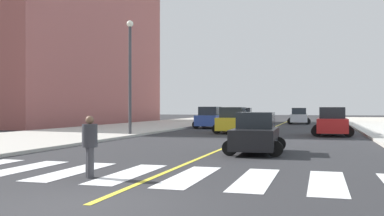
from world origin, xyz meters
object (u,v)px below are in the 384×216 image
car_white_sixth (245,115)px  pedestrian_crossing (90,144)px  car_yellow_fifth (233,121)px  car_silver_nearest (299,116)px  car_black_seventh (256,134)px  car_blue_second (211,118)px  car_green_fourth (298,116)px  car_red_third (332,122)px  street_lamp (130,67)px

car_white_sixth → pedestrian_crossing: 47.53m
pedestrian_crossing → car_yellow_fifth: bearing=138.9°
car_silver_nearest → car_black_seventh: size_ratio=1.10×
car_blue_second → car_black_seventh: car_blue_second is taller
car_white_sixth → car_black_seventh: bearing=-82.5°
car_green_fourth → car_yellow_fifth: (-3.43, -26.80, 0.11)m
car_red_third → car_yellow_fifth: (-6.99, 1.19, 0.00)m
car_yellow_fifth → car_black_seventh: size_ratio=1.12×
pedestrian_crossing → car_blue_second: bearing=145.6°
car_silver_nearest → car_blue_second: 15.07m
car_red_third → pedestrian_crossing: (-6.72, -20.85, 0.02)m
car_green_fourth → car_yellow_fifth: size_ratio=0.89×
street_lamp → pedestrian_crossing: bearing=-69.5°
car_white_sixth → street_lamp: street_lamp is taller
car_yellow_fifth → street_lamp: 8.86m
car_blue_second → pedestrian_crossing: bearing=-82.3°
car_red_third → street_lamp: (-12.91, -4.27, 3.69)m
car_silver_nearest → car_white_sixth: car_white_sixth is taller
car_black_seventh → car_green_fourth: bearing=-91.6°
car_green_fourth → pedestrian_crossing: bearing=87.8°
car_silver_nearest → car_yellow_fifth: bearing=77.6°
car_blue_second → street_lamp: 13.51m
car_white_sixth → pedestrian_crossing: (3.56, -47.40, 0.04)m
street_lamp → car_red_third: bearing=18.3°
pedestrian_crossing → car_silver_nearest: bearing=133.4°
car_red_third → car_white_sixth: car_red_third is taller
car_red_third → car_green_fourth: car_red_third is taller
car_red_third → street_lamp: 14.09m
car_yellow_fifth → street_lamp: bearing=-137.8°
car_yellow_fifth → car_white_sixth: 25.57m
car_green_fourth → street_lamp: street_lamp is taller
car_yellow_fifth → pedestrian_crossing: 22.04m
car_green_fourth → car_black_seventh: car_black_seventh is taller
car_silver_nearest → car_blue_second: size_ratio=0.95×
car_green_fourth → car_black_seventh: size_ratio=1.00×
car_black_seventh → street_lamp: street_lamp is taller
car_blue_second → street_lamp: street_lamp is taller
car_blue_second → car_red_third: size_ratio=1.03×
car_blue_second → car_black_seventh: bearing=-71.3°
car_silver_nearest → car_green_fourth: car_silver_nearest is taller
car_green_fourth → car_blue_second: bearing=71.8°
car_red_third → car_yellow_fifth: bearing=-9.0°
car_blue_second → car_white_sixth: bearing=89.6°
car_white_sixth → pedestrian_crossing: size_ratio=2.56×
car_yellow_fifth → pedestrian_crossing: size_ratio=2.59×
car_yellow_fifth → car_blue_second: bearing=115.2°
car_blue_second → street_lamp: bearing=-100.3°
car_silver_nearest → car_blue_second: bearing=59.0°
car_green_fourth → pedestrian_crossing: car_green_fourth is taller
car_blue_second → car_yellow_fifth: 8.13m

